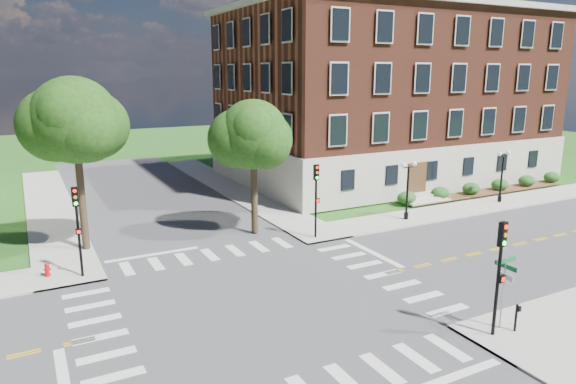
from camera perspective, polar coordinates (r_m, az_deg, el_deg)
name	(u,v)px	position (r m, az deg, el deg)	size (l,w,h in m)	color
ground	(260,302)	(24.84, -3.09, -12.09)	(160.00, 160.00, 0.00)	#235618
road_ew	(260,302)	(24.83, -3.09, -12.08)	(90.00, 12.00, 0.01)	#3D3D3F
road_ns	(260,302)	(24.83, -3.09, -12.07)	(12.00, 90.00, 0.01)	#3D3D3F
sidewalk_ne	(348,197)	(44.74, 6.66, -0.53)	(34.00, 34.00, 0.12)	#9E9B93
crosswalk_east	(382,275)	(28.31, 10.45, -9.02)	(2.20, 10.20, 0.02)	silver
stop_bar_east	(373,253)	(31.44, 9.39, -6.69)	(0.40, 5.50, 0.00)	silver
main_building	(384,95)	(53.98, 10.60, 10.56)	(30.60, 22.40, 16.50)	beige
shrub_row	(485,194)	(49.03, 21.05, -0.19)	(18.00, 2.00, 1.30)	#224C19
tree_c	(75,121)	(32.18, -22.63, 7.31)	(5.02, 5.02, 10.30)	#2E2117
tree_d	(253,135)	(33.29, -3.87, 6.34)	(4.51, 4.51, 8.82)	#2E2117
traffic_signal_se	(500,264)	(22.14, 22.48, -7.42)	(0.35, 0.39, 4.80)	black
traffic_signal_ne	(316,191)	(32.71, 3.14, 0.07)	(0.33, 0.37, 4.80)	black
traffic_signal_nw	(77,220)	(28.49, -22.36, -2.91)	(0.36, 0.40, 4.80)	black
twin_lamp_west	(408,187)	(37.94, 13.15, 0.55)	(1.36, 0.36, 4.23)	black
twin_lamp_east	(502,173)	(45.51, 22.68, 1.94)	(1.36, 0.36, 4.23)	black
street_sign_pole	(504,279)	(23.13, 22.92, -8.90)	(1.10, 1.10, 3.10)	gray
push_button_post	(516,316)	(23.66, 24.05, -12.50)	(0.14, 0.21, 1.20)	black
fire_hydrant	(47,270)	(30.02, -25.18, -7.85)	(0.35, 0.35, 0.75)	#AA0D0D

